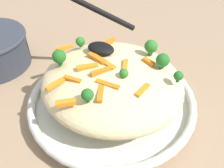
% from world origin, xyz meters
% --- Properties ---
extents(ground_plane, '(2.40, 2.40, 0.00)m').
position_xyz_m(ground_plane, '(0.00, 0.00, 0.00)').
color(ground_plane, '#9E7F60').
extents(serving_bowl, '(0.34, 0.34, 0.04)m').
position_xyz_m(serving_bowl, '(0.00, 0.00, 0.02)').
color(serving_bowl, silver).
rests_on(serving_bowl, ground_plane).
extents(pasta_mound, '(0.28, 0.26, 0.08)m').
position_xyz_m(pasta_mound, '(0.00, 0.00, 0.07)').
color(pasta_mound, beige).
rests_on(pasta_mound, serving_bowl).
extents(carrot_piece_0, '(0.02, 0.04, 0.01)m').
position_xyz_m(carrot_piece_0, '(0.02, 0.01, 0.11)').
color(carrot_piece_0, orange).
rests_on(carrot_piece_0, pasta_mound).
extents(carrot_piece_1, '(0.01, 0.04, 0.01)m').
position_xyz_m(carrot_piece_1, '(0.07, -0.03, 0.10)').
color(carrot_piece_1, orange).
rests_on(carrot_piece_1, pasta_mound).
extents(carrot_piece_2, '(0.03, 0.04, 0.01)m').
position_xyz_m(carrot_piece_2, '(-0.01, -0.03, 0.11)').
color(carrot_piece_2, orange).
rests_on(carrot_piece_2, pasta_mound).
extents(carrot_piece_3, '(0.03, 0.03, 0.01)m').
position_xyz_m(carrot_piece_3, '(-0.12, 0.01, 0.11)').
color(carrot_piece_3, orange).
rests_on(carrot_piece_3, pasta_mound).
extents(carrot_piece_4, '(0.02, 0.04, 0.01)m').
position_xyz_m(carrot_piece_4, '(-0.07, -0.09, 0.11)').
color(carrot_piece_4, orange).
rests_on(carrot_piece_4, pasta_mound).
extents(carrot_piece_5, '(0.03, 0.04, 0.01)m').
position_xyz_m(carrot_piece_5, '(0.01, -0.07, 0.11)').
color(carrot_piece_5, orange).
rests_on(carrot_piece_5, pasta_mound).
extents(carrot_piece_6, '(0.04, 0.01, 0.01)m').
position_xyz_m(carrot_piece_6, '(0.02, -0.05, 0.11)').
color(carrot_piece_6, orange).
rests_on(carrot_piece_6, pasta_mound).
extents(carrot_piece_7, '(0.03, 0.01, 0.01)m').
position_xyz_m(carrot_piece_7, '(-0.05, -0.06, 0.11)').
color(carrot_piece_7, orange).
rests_on(carrot_piece_7, pasta_mound).
extents(carrot_piece_8, '(0.04, 0.02, 0.01)m').
position_xyz_m(carrot_piece_8, '(-0.04, 0.01, 0.11)').
color(carrot_piece_8, orange).
rests_on(carrot_piece_8, pasta_mound).
extents(carrot_piece_9, '(0.03, 0.03, 0.01)m').
position_xyz_m(carrot_piece_9, '(-0.02, -0.11, 0.11)').
color(carrot_piece_9, orange).
rests_on(carrot_piece_9, pasta_mound).
extents(carrot_piece_10, '(0.04, 0.04, 0.01)m').
position_xyz_m(carrot_piece_10, '(-0.04, -0.02, 0.11)').
color(carrot_piece_10, orange).
rests_on(carrot_piece_10, pasta_mound).
extents(carrot_piece_11, '(0.03, 0.02, 0.01)m').
position_xyz_m(carrot_piece_11, '(0.05, 0.05, 0.11)').
color(carrot_piece_11, orange).
rests_on(carrot_piece_11, pasta_mound).
extents(carrot_piece_12, '(0.04, 0.02, 0.01)m').
position_xyz_m(carrot_piece_12, '(-0.01, 0.00, 0.11)').
color(carrot_piece_12, orange).
rests_on(carrot_piece_12, pasta_mound).
extents(carrot_piece_13, '(0.02, 0.04, 0.01)m').
position_xyz_m(carrot_piece_13, '(-0.05, 0.08, 0.11)').
color(carrot_piece_13, orange).
rests_on(carrot_piece_13, pasta_mound).
extents(carrot_piece_14, '(0.02, 0.04, 0.01)m').
position_xyz_m(carrot_piece_14, '(-0.06, 0.05, 0.10)').
color(carrot_piece_14, orange).
rests_on(carrot_piece_14, pasta_mound).
extents(broccoli_floret_0, '(0.03, 0.03, 0.03)m').
position_xyz_m(broccoli_floret_0, '(-0.09, -0.03, 0.12)').
color(broccoli_floret_0, '#205B1C').
rests_on(broccoli_floret_0, pasta_mound).
extents(broccoli_floret_1, '(0.02, 0.02, 0.02)m').
position_xyz_m(broccoli_floret_1, '(0.01, -0.09, 0.12)').
color(broccoli_floret_1, '#205B1C').
rests_on(broccoli_floret_1, pasta_mound).
extents(broccoli_floret_2, '(0.02, 0.02, 0.02)m').
position_xyz_m(broccoli_floret_2, '(0.03, -0.01, 0.12)').
color(broccoli_floret_2, '#296820').
rests_on(broccoli_floret_2, pasta_mound).
extents(broccoli_floret_3, '(0.02, 0.02, 0.02)m').
position_xyz_m(broccoli_floret_3, '(0.12, 0.03, 0.11)').
color(broccoli_floret_3, '#205B1C').
rests_on(broccoli_floret_3, pasta_mound).
extents(broccoli_floret_4, '(0.03, 0.03, 0.03)m').
position_xyz_m(broccoli_floret_4, '(0.04, 0.08, 0.12)').
color(broccoli_floret_4, '#296820').
rests_on(broccoli_floret_4, pasta_mound).
extents(broccoli_floret_5, '(0.03, 0.03, 0.03)m').
position_xyz_m(broccoli_floret_5, '(0.08, 0.05, 0.12)').
color(broccoli_floret_5, '#205B1C').
rests_on(broccoli_floret_5, pasta_mound).
extents(broccoli_floret_6, '(0.02, 0.02, 0.02)m').
position_xyz_m(broccoli_floret_6, '(-0.10, 0.04, 0.11)').
color(broccoli_floret_6, '#296820').
rests_on(broccoli_floret_6, pasta_mound).
extents(serving_spoon, '(0.14, 0.13, 0.10)m').
position_xyz_m(serving_spoon, '(-0.06, 0.06, 0.13)').
color(serving_spoon, black).
rests_on(serving_spoon, pasta_mound).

